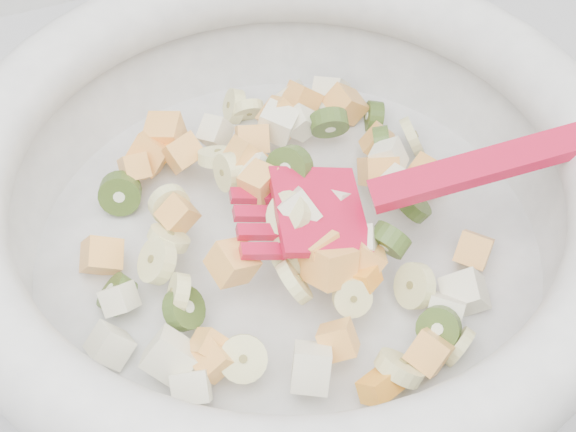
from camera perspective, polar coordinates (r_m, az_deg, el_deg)
name	(u,v)px	position (r m, az deg, el deg)	size (l,w,h in m)	color
counter	(419,428)	(1.02, 8.47, -13.42)	(2.00, 0.60, 0.90)	#A1A2A7
mixing_bowl	(288,201)	(0.52, 0.03, 0.95)	(0.44, 0.40, 0.12)	silver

